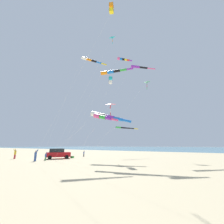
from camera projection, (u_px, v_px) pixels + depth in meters
ground_plane at (45, 158)px, 28.50m from camera, size 600.00×600.00×0.00m
ocean_water_strip at (195, 148)px, 156.26m from camera, size 240.00×600.00×0.01m
parked_car at (58, 153)px, 28.08m from camera, size 4.64×3.78×1.85m
cooler_box at (72, 157)px, 29.58m from camera, size 0.62×0.42×0.42m
person_adult_flyer at (15, 153)px, 27.81m from camera, size 0.50×0.61×1.80m
person_child_green_jacket at (46, 156)px, 24.72m from camera, size 0.44×0.37×1.32m
person_child_grey_jacket at (36, 155)px, 23.58m from camera, size 0.57×0.46×1.79m
person_bystander_far at (84, 153)px, 33.54m from camera, size 0.42×0.34×1.28m
kite_windsock_yellow_midlevel at (105, 116)px, 26.16m from camera, size 4.24×14.12×8.61m
kite_delta_rainbow_low_near at (111, 105)px, 27.86m from camera, size 2.50×12.47×10.21m
kite_delta_red_high_left at (147, 82)px, 37.21m from camera, size 12.03×9.02×18.16m
kite_delta_black_fish_shape at (111, 39)px, 25.92m from camera, size 2.38×13.36×20.98m
kite_windsock_green_low_center at (124, 128)px, 32.63m from camera, size 8.01×13.13×6.40m
kite_windsock_purple_drifting at (102, 117)px, 20.23m from camera, size 1.32×17.51×6.82m
kite_box_white_trailing at (111, 9)px, 20.75m from camera, size 0.98×16.82×21.77m
kite_windsock_checkered_midright at (112, 72)px, 30.46m from camera, size 10.50×8.76×17.46m
kite_box_blue_topmost at (110, 80)px, 33.17m from camera, size 3.80×5.86×17.39m
kite_windsock_orange_high_right at (91, 60)px, 32.09m from camera, size 9.66×5.43×21.20m
kite_windsock_long_streamer_left at (123, 59)px, 33.68m from camera, size 9.96×10.91×22.01m
kite_windsock_long_streamer_right at (140, 67)px, 37.19m from camera, size 14.04×11.87×21.89m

